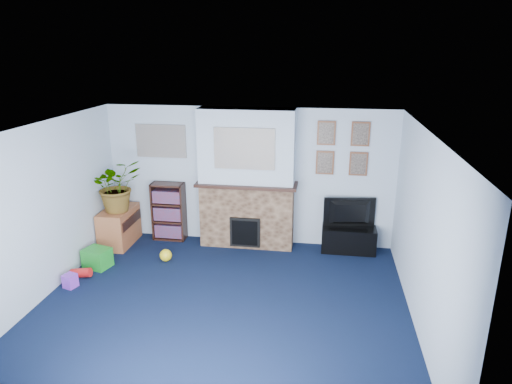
% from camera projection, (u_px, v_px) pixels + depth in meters
% --- Properties ---
extents(floor, '(5.00, 4.50, 0.01)m').
position_uv_depth(floor, '(222.00, 306.00, 6.18)').
color(floor, black).
rests_on(floor, ground).
extents(ceiling, '(5.00, 4.50, 0.01)m').
position_uv_depth(ceiling, '(217.00, 131.00, 5.44)').
color(ceiling, white).
rests_on(ceiling, wall_back).
extents(wall_back, '(5.00, 0.04, 2.40)m').
position_uv_depth(wall_back, '(249.00, 176.00, 7.93)').
color(wall_back, '#AFBFD4').
rests_on(wall_back, ground).
extents(wall_front, '(5.00, 0.04, 2.40)m').
position_uv_depth(wall_front, '(157.00, 326.00, 3.69)').
color(wall_front, '#AFBFD4').
rests_on(wall_front, ground).
extents(wall_left, '(0.04, 4.50, 2.40)m').
position_uv_depth(wall_left, '(39.00, 214.00, 6.17)').
color(wall_left, '#AFBFD4').
rests_on(wall_left, ground).
extents(wall_right, '(0.04, 4.50, 2.40)m').
position_uv_depth(wall_right, '(424.00, 236.00, 5.46)').
color(wall_right, '#AFBFD4').
rests_on(wall_right, ground).
extents(chimney_breast, '(1.72, 0.50, 2.40)m').
position_uv_depth(chimney_breast, '(247.00, 180.00, 7.74)').
color(chimney_breast, brown).
rests_on(chimney_breast, ground).
extents(collage_main, '(1.00, 0.03, 0.68)m').
position_uv_depth(collage_main, '(244.00, 149.00, 7.36)').
color(collage_main, gray).
rests_on(collage_main, chimney_breast).
extents(collage_left, '(0.90, 0.03, 0.58)m').
position_uv_depth(collage_left, '(161.00, 141.00, 7.96)').
color(collage_left, gray).
rests_on(collage_left, wall_back).
extents(portrait_tl, '(0.30, 0.03, 0.40)m').
position_uv_depth(portrait_tl, '(326.00, 133.00, 7.48)').
color(portrait_tl, brown).
rests_on(portrait_tl, wall_back).
extents(portrait_tr, '(0.30, 0.03, 0.40)m').
position_uv_depth(portrait_tr, '(361.00, 134.00, 7.40)').
color(portrait_tr, brown).
rests_on(portrait_tr, wall_back).
extents(portrait_bl, '(0.30, 0.03, 0.40)m').
position_uv_depth(portrait_bl, '(325.00, 163.00, 7.63)').
color(portrait_bl, brown).
rests_on(portrait_bl, wall_back).
extents(portrait_br, '(0.30, 0.03, 0.40)m').
position_uv_depth(portrait_br, '(358.00, 164.00, 7.56)').
color(portrait_br, brown).
rests_on(portrait_br, wall_back).
extents(tv_stand, '(0.91, 0.38, 0.43)m').
position_uv_depth(tv_stand, '(349.00, 239.00, 7.77)').
color(tv_stand, black).
rests_on(tv_stand, ground).
extents(television, '(0.88, 0.23, 0.50)m').
position_uv_depth(television, '(350.00, 214.00, 7.65)').
color(television, black).
rests_on(television, tv_stand).
extents(bookshelf, '(0.58, 0.28, 1.05)m').
position_uv_depth(bookshelf, '(169.00, 213.00, 8.21)').
color(bookshelf, black).
rests_on(bookshelf, ground).
extents(sideboard, '(0.46, 0.83, 0.65)m').
position_uv_depth(sideboard, '(119.00, 225.00, 8.04)').
color(sideboard, '#A55B35').
rests_on(sideboard, ground).
extents(potted_plant, '(1.07, 1.07, 0.90)m').
position_uv_depth(potted_plant, '(117.00, 185.00, 7.75)').
color(potted_plant, '#26661E').
rests_on(potted_plant, sideboard).
extents(mantel_clock, '(0.11, 0.07, 0.15)m').
position_uv_depth(mantel_clock, '(239.00, 179.00, 7.71)').
color(mantel_clock, gold).
rests_on(mantel_clock, chimney_breast).
extents(mantel_candle, '(0.05, 0.05, 0.15)m').
position_uv_depth(mantel_candle, '(261.00, 179.00, 7.65)').
color(mantel_candle, '#B2BFC6').
rests_on(mantel_candle, chimney_breast).
extents(mantel_teddy, '(0.14, 0.14, 0.14)m').
position_uv_depth(mantel_teddy, '(219.00, 178.00, 7.76)').
color(mantel_teddy, gray).
rests_on(mantel_teddy, chimney_breast).
extents(mantel_can, '(0.07, 0.07, 0.13)m').
position_uv_depth(mantel_can, '(286.00, 181.00, 7.60)').
color(mantel_can, purple).
rests_on(mantel_can, chimney_breast).
extents(green_crate, '(0.45, 0.40, 0.31)m').
position_uv_depth(green_crate, '(97.00, 259.00, 7.24)').
color(green_crate, '#198C26').
rests_on(green_crate, ground).
extents(toy_ball, '(0.20, 0.20, 0.20)m').
position_uv_depth(toy_ball, '(166.00, 256.00, 7.45)').
color(toy_ball, yellow).
rests_on(toy_ball, ground).
extents(toy_block, '(0.21, 0.21, 0.20)m').
position_uv_depth(toy_block, '(70.00, 280.00, 6.64)').
color(toy_block, purple).
rests_on(toy_block, ground).
extents(toy_tube, '(0.32, 0.14, 0.19)m').
position_uv_depth(toy_tube, '(81.00, 273.00, 6.94)').
color(toy_tube, red).
rests_on(toy_tube, ground).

